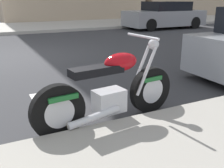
# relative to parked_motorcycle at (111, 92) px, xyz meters

# --- Properties ---
(ground_plane) EXTENTS (260.00, 260.00, 0.00)m
(ground_plane) POSITION_rel_parked_motorcycle_xyz_m (-0.73, 4.87, -0.44)
(ground_plane) COLOR #333335
(sidewalk_far_curb) EXTENTS (120.00, 5.00, 0.14)m
(sidewalk_far_curb) POSITION_rel_parked_motorcycle_xyz_m (11.27, 12.35, -0.37)
(sidewalk_far_curb) COLOR #ADA89E
(sidewalk_far_curb) RESTS_ON ground
(parking_stall_stripe) EXTENTS (0.12, 2.20, 0.01)m
(parking_stall_stripe) POSITION_rel_parked_motorcycle_xyz_m (-0.73, 0.50, -0.43)
(parking_stall_stripe) COLOR silver
(parking_stall_stripe) RESTS_ON ground
(parked_motorcycle) EXTENTS (2.08, 0.63, 1.13)m
(parked_motorcycle) POSITION_rel_parked_motorcycle_xyz_m (0.00, 0.00, 0.00)
(parked_motorcycle) COLOR black
(parked_motorcycle) RESTS_ON ground
(car_opposite_curb) EXTENTS (4.35, 1.87, 1.40)m
(car_opposite_curb) POSITION_rel_parked_motorcycle_xyz_m (7.69, 9.00, 0.23)
(car_opposite_curb) COLOR gray
(car_opposite_curb) RESTS_ON ground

